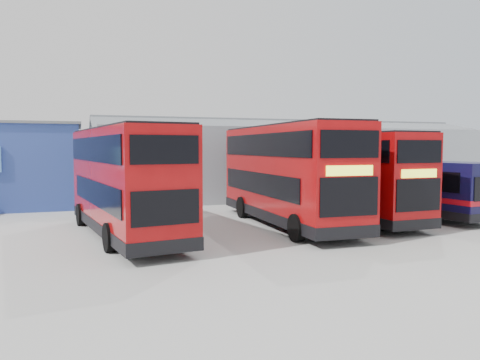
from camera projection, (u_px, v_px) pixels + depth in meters
ground_plane at (323, 252)px, 16.33m from camera, size 120.00×120.00×0.00m
maintenance_shed at (289, 160)px, 37.61m from camera, size 30.50×12.00×5.89m
double_decker_left at (125, 183)px, 19.02m from camera, size 4.04×10.74×4.44m
double_decker_centre at (287, 176)px, 21.90m from camera, size 2.94×11.10×4.67m
double_decker_right at (347, 177)px, 23.45m from camera, size 2.85×10.30×4.32m
single_decker_blue at (400, 187)px, 25.71m from camera, size 3.77×11.06×2.94m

